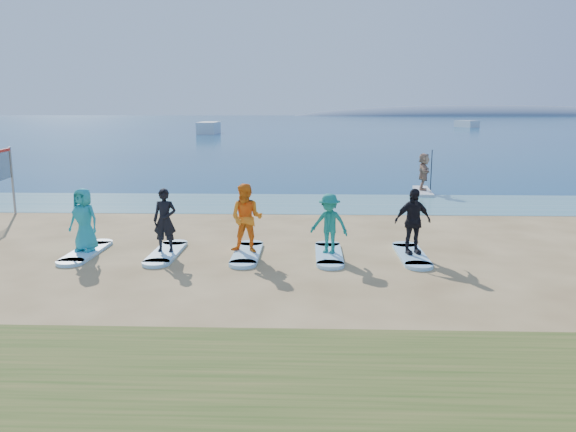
{
  "coord_description": "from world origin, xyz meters",
  "views": [
    {
      "loc": [
        -0.18,
        -12.5,
        3.89
      ],
      "look_at": [
        -0.69,
        2.0,
        1.1
      ],
      "focal_mm": 35.0,
      "sensor_mm": 36.0,
      "label": 1
    }
  ],
  "objects_px": {
    "student_3": "(329,224)",
    "student_4": "(413,221)",
    "student_2": "(247,218)",
    "paddleboarder": "(424,172)",
    "student_0": "(84,220)",
    "paddleboard": "(423,191)",
    "surfboard_1": "(166,253)",
    "student_1": "(165,220)",
    "surfboard_3": "(329,254)",
    "surfboard_0": "(86,252)",
    "surfboard_4": "(411,255)",
    "surfboard_2": "(247,254)",
    "boat_offshore_a": "(209,134)",
    "boat_offshore_b": "(466,127)"
  },
  "relations": [
    {
      "from": "student_3",
      "to": "student_4",
      "type": "xyz_separation_m",
      "value": [
        2.2,
        0.0,
        0.08
      ]
    },
    {
      "from": "student_2",
      "to": "student_4",
      "type": "bearing_deg",
      "value": 10.44
    },
    {
      "from": "paddleboarder",
      "to": "student_0",
      "type": "bearing_deg",
      "value": 146.52
    },
    {
      "from": "student_2",
      "to": "student_4",
      "type": "relative_size",
      "value": 1.06
    },
    {
      "from": "paddleboard",
      "to": "surfboard_1",
      "type": "distance_m",
      "value": 14.94
    },
    {
      "from": "student_0",
      "to": "paddleboard",
      "type": "bearing_deg",
      "value": 59.72
    },
    {
      "from": "student_1",
      "to": "surfboard_3",
      "type": "distance_m",
      "value": 4.49
    },
    {
      "from": "student_2",
      "to": "student_3",
      "type": "bearing_deg",
      "value": 10.44
    },
    {
      "from": "paddleboard",
      "to": "student_4",
      "type": "relative_size",
      "value": 1.72
    },
    {
      "from": "surfboard_0",
      "to": "surfboard_3",
      "type": "distance_m",
      "value": 6.6
    },
    {
      "from": "surfboard_1",
      "to": "surfboard_4",
      "type": "relative_size",
      "value": 1.0
    },
    {
      "from": "paddleboarder",
      "to": "surfboard_3",
      "type": "height_order",
      "value": "paddleboarder"
    },
    {
      "from": "paddleboard",
      "to": "surfboard_3",
      "type": "bearing_deg",
      "value": -106.93
    },
    {
      "from": "student_3",
      "to": "student_4",
      "type": "height_order",
      "value": "student_4"
    },
    {
      "from": "paddleboarder",
      "to": "surfboard_1",
      "type": "height_order",
      "value": "paddleboarder"
    },
    {
      "from": "surfboard_0",
      "to": "student_1",
      "type": "relative_size",
      "value": 1.29
    },
    {
      "from": "surfboard_1",
      "to": "surfboard_2",
      "type": "bearing_deg",
      "value": 0.0
    },
    {
      "from": "boat_offshore_a",
      "to": "surfboard_0",
      "type": "distance_m",
      "value": 74.56
    },
    {
      "from": "surfboard_2",
      "to": "student_2",
      "type": "distance_m",
      "value": 0.97
    },
    {
      "from": "surfboard_3",
      "to": "surfboard_4",
      "type": "xyz_separation_m",
      "value": [
        2.2,
        0.0,
        0.0
      ]
    },
    {
      "from": "boat_offshore_b",
      "to": "student_4",
      "type": "bearing_deg",
      "value": -123.2
    },
    {
      "from": "surfboard_0",
      "to": "surfboard_4",
      "type": "bearing_deg",
      "value": 0.0
    },
    {
      "from": "paddleboarder",
      "to": "student_0",
      "type": "height_order",
      "value": "paddleboarder"
    },
    {
      "from": "boat_offshore_b",
      "to": "student_2",
      "type": "xyz_separation_m",
      "value": [
        -34.79,
        -105.29,
        1.01
      ]
    },
    {
      "from": "boat_offshore_b",
      "to": "surfboard_4",
      "type": "height_order",
      "value": "boat_offshore_b"
    },
    {
      "from": "boat_offshore_a",
      "to": "surfboard_4",
      "type": "bearing_deg",
      "value": -77.64
    },
    {
      "from": "surfboard_1",
      "to": "student_4",
      "type": "relative_size",
      "value": 1.26
    },
    {
      "from": "boat_offshore_b",
      "to": "student_4",
      "type": "relative_size",
      "value": 3.49
    },
    {
      "from": "boat_offshore_b",
      "to": "student_3",
      "type": "distance_m",
      "value": 110.22
    },
    {
      "from": "student_0",
      "to": "student_1",
      "type": "xyz_separation_m",
      "value": [
        2.2,
        0.0,
        -0.0
      ]
    },
    {
      "from": "boat_offshore_a",
      "to": "surfboard_3",
      "type": "relative_size",
      "value": 3.67
    },
    {
      "from": "student_0",
      "to": "surfboard_0",
      "type": "bearing_deg",
      "value": 0.0
    },
    {
      "from": "surfboard_1",
      "to": "student_3",
      "type": "bearing_deg",
      "value": 0.0
    },
    {
      "from": "boat_offshore_a",
      "to": "student_0",
      "type": "bearing_deg",
      "value": -84.21
    },
    {
      "from": "paddleboard",
      "to": "paddleboarder",
      "type": "relative_size",
      "value": 1.74
    },
    {
      "from": "student_2",
      "to": "surfboard_3",
      "type": "bearing_deg",
      "value": 10.44
    },
    {
      "from": "surfboard_3",
      "to": "surfboard_0",
      "type": "bearing_deg",
      "value": 180.0
    },
    {
      "from": "student_3",
      "to": "boat_offshore_b",
      "type": "bearing_deg",
      "value": 94.18
    },
    {
      "from": "boat_offshore_a",
      "to": "student_3",
      "type": "distance_m",
      "value": 75.69
    },
    {
      "from": "student_0",
      "to": "surfboard_4",
      "type": "bearing_deg",
      "value": 13.99
    },
    {
      "from": "paddleboarder",
      "to": "student_4",
      "type": "bearing_deg",
      "value": 178.09
    },
    {
      "from": "student_0",
      "to": "student_2",
      "type": "distance_m",
      "value": 4.4
    },
    {
      "from": "paddleboard",
      "to": "surfboard_0",
      "type": "xyz_separation_m",
      "value": [
        -11.44,
        -11.74,
        -0.01
      ]
    },
    {
      "from": "student_0",
      "to": "student_2",
      "type": "relative_size",
      "value": 0.93
    },
    {
      "from": "student_4",
      "to": "surfboard_3",
      "type": "bearing_deg",
      "value": 163.62
    },
    {
      "from": "paddleboard",
      "to": "student_2",
      "type": "relative_size",
      "value": 1.62
    },
    {
      "from": "paddleboard",
      "to": "boat_offshore_b",
      "type": "relative_size",
      "value": 0.49
    },
    {
      "from": "student_1",
      "to": "student_3",
      "type": "xyz_separation_m",
      "value": [
        4.4,
        0.0,
        -0.06
      ]
    },
    {
      "from": "paddleboarder",
      "to": "boat_offshore_b",
      "type": "xyz_separation_m",
      "value": [
        27.74,
        93.55,
        -0.98
      ]
    },
    {
      "from": "paddleboard",
      "to": "surfboard_3",
      "type": "distance_m",
      "value": 12.7
    }
  ]
}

